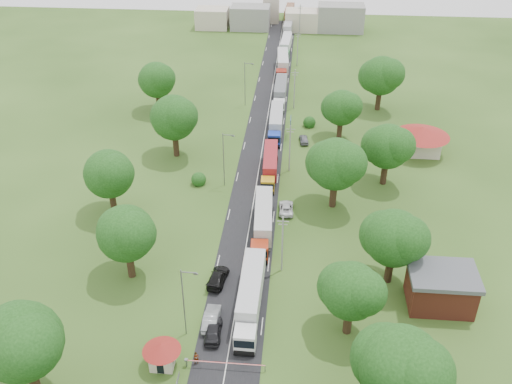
# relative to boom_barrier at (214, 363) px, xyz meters

# --- Properties ---
(ground) EXTENTS (260.00, 260.00, 0.00)m
(ground) POSITION_rel_boom_barrier_xyz_m (1.36, 25.00, -0.89)
(ground) COLOR #294416
(ground) RESTS_ON ground
(road) EXTENTS (8.00, 200.00, 0.04)m
(road) POSITION_rel_boom_barrier_xyz_m (1.36, 45.00, -0.89)
(road) COLOR black
(road) RESTS_ON ground
(boom_barrier) EXTENTS (9.22, 0.35, 1.18)m
(boom_barrier) POSITION_rel_boom_barrier_xyz_m (0.00, 0.00, 0.00)
(boom_barrier) COLOR slate
(boom_barrier) RESTS_ON ground
(guard_booth) EXTENTS (4.40, 4.40, 3.45)m
(guard_booth) POSITION_rel_boom_barrier_xyz_m (-5.84, -0.00, 1.27)
(guard_booth) COLOR #BFB39E
(guard_booth) RESTS_ON ground
(info_sign) EXTENTS (0.12, 3.10, 4.10)m
(info_sign) POSITION_rel_boom_barrier_xyz_m (6.56, 60.00, 2.11)
(info_sign) COLOR slate
(info_sign) RESTS_ON ground
(pole_1) EXTENTS (1.60, 0.24, 9.00)m
(pole_1) POSITION_rel_boom_barrier_xyz_m (6.86, 18.00, 3.79)
(pole_1) COLOR gray
(pole_1) RESTS_ON ground
(pole_2) EXTENTS (1.60, 0.24, 9.00)m
(pole_2) POSITION_rel_boom_barrier_xyz_m (6.86, 46.00, 3.79)
(pole_2) COLOR gray
(pole_2) RESTS_ON ground
(pole_3) EXTENTS (1.60, 0.24, 9.00)m
(pole_3) POSITION_rel_boom_barrier_xyz_m (6.86, 74.00, 3.79)
(pole_3) COLOR gray
(pole_3) RESTS_ON ground
(pole_4) EXTENTS (1.60, 0.24, 9.00)m
(pole_4) POSITION_rel_boom_barrier_xyz_m (6.86, 102.00, 3.79)
(pole_4) COLOR gray
(pole_4) RESTS_ON ground
(pole_5) EXTENTS (1.60, 0.24, 9.00)m
(pole_5) POSITION_rel_boom_barrier_xyz_m (6.86, 130.00, 3.79)
(pole_5) COLOR gray
(pole_5) RESTS_ON ground
(lamp_0) EXTENTS (2.03, 0.22, 10.00)m
(lamp_0) POSITION_rel_boom_barrier_xyz_m (-3.99, 5.00, 4.66)
(lamp_0) COLOR slate
(lamp_0) RESTS_ON ground
(lamp_1) EXTENTS (2.03, 0.22, 10.00)m
(lamp_1) POSITION_rel_boom_barrier_xyz_m (-3.99, 40.00, 4.66)
(lamp_1) COLOR slate
(lamp_1) RESTS_ON ground
(lamp_2) EXTENTS (2.03, 0.22, 10.00)m
(lamp_2) POSITION_rel_boom_barrier_xyz_m (-3.99, 75.00, 4.66)
(lamp_2) COLOR slate
(lamp_2) RESTS_ON ground
(tree_1) EXTENTS (9.60, 9.60, 12.05)m
(tree_1) POSITION_rel_boom_barrier_xyz_m (19.34, -4.83, 6.96)
(tree_1) COLOR #382616
(tree_1) RESTS_ON ground
(tree_2) EXTENTS (8.00, 8.00, 10.10)m
(tree_2) POSITION_rel_boom_barrier_xyz_m (15.35, 7.14, 5.70)
(tree_2) COLOR #382616
(tree_2) RESTS_ON ground
(tree_3) EXTENTS (8.80, 8.80, 11.07)m
(tree_3) POSITION_rel_boom_barrier_xyz_m (21.35, 17.16, 6.33)
(tree_3) COLOR #382616
(tree_3) RESTS_ON ground
(tree_4) EXTENTS (9.60, 9.60, 12.05)m
(tree_4) POSITION_rel_boom_barrier_xyz_m (14.34, 35.17, 6.96)
(tree_4) COLOR #382616
(tree_4) RESTS_ON ground
(tree_5) EXTENTS (8.80, 8.80, 11.07)m
(tree_5) POSITION_rel_boom_barrier_xyz_m (23.35, 43.16, 6.33)
(tree_5) COLOR #382616
(tree_5) RESTS_ON ground
(tree_6) EXTENTS (8.00, 8.00, 10.10)m
(tree_6) POSITION_rel_boom_barrier_xyz_m (16.35, 60.14, 5.70)
(tree_6) COLOR #382616
(tree_6) RESTS_ON ground
(tree_7) EXTENTS (9.60, 9.60, 12.05)m
(tree_7) POSITION_rel_boom_barrier_xyz_m (25.34, 75.17, 6.96)
(tree_7) COLOR #382616
(tree_7) RESTS_ON ground
(tree_9) EXTENTS (9.60, 9.60, 12.05)m
(tree_9) POSITION_rel_boom_barrier_xyz_m (-18.66, -4.83, 6.96)
(tree_9) COLOR #382616
(tree_9) RESTS_ON ground
(tree_10) EXTENTS (8.80, 8.80, 11.07)m
(tree_10) POSITION_rel_boom_barrier_xyz_m (-13.65, 15.16, 6.33)
(tree_10) COLOR #382616
(tree_10) RESTS_ON ground
(tree_11) EXTENTS (8.80, 8.80, 11.07)m
(tree_11) POSITION_rel_boom_barrier_xyz_m (-20.65, 30.16, 6.33)
(tree_11) COLOR #382616
(tree_11) RESTS_ON ground
(tree_12) EXTENTS (9.60, 9.60, 12.05)m
(tree_12) POSITION_rel_boom_barrier_xyz_m (-14.66, 50.17, 6.96)
(tree_12) COLOR #382616
(tree_12) RESTS_ON ground
(tree_13) EXTENTS (8.80, 8.80, 11.07)m
(tree_13) POSITION_rel_boom_barrier_xyz_m (-22.65, 70.16, 6.33)
(tree_13) COLOR #382616
(tree_13) RESTS_ON ground
(house_brick) EXTENTS (8.60, 6.60, 5.20)m
(house_brick) POSITION_rel_boom_barrier_xyz_m (27.36, 13.00, 1.76)
(house_brick) COLOR maroon
(house_brick) RESTS_ON ground
(house_cream) EXTENTS (10.08, 10.08, 5.80)m
(house_cream) POSITION_rel_boom_barrier_xyz_m (31.36, 55.00, 2.75)
(house_cream) COLOR #BFB39E
(house_cream) RESTS_ON ground
(distant_town) EXTENTS (52.00, 8.00, 8.00)m
(distant_town) POSITION_rel_boom_barrier_xyz_m (2.04, 135.00, 2.60)
(distant_town) COLOR gray
(distant_town) RESTS_ON ground
(church) EXTENTS (5.00, 5.00, 12.30)m
(church) POSITION_rel_boom_barrier_xyz_m (-2.64, 143.00, 4.50)
(church) COLOR #BFB39E
(church) RESTS_ON ground
(truck_0) EXTENTS (2.79, 15.37, 4.26)m
(truck_0) POSITION_rel_boom_barrier_xyz_m (3.26, 9.82, 1.37)
(truck_0) COLOR white
(truck_0) RESTS_ON ground
(truck_1) EXTENTS (3.21, 15.03, 4.15)m
(truck_1) POSITION_rel_boom_barrier_xyz_m (3.60, 26.40, 1.31)
(truck_1) COLOR #992B11
(truck_1) RESTS_ON ground
(truck_2) EXTENTS (2.77, 13.81, 3.82)m
(truck_2) POSITION_rel_boom_barrier_xyz_m (3.50, 44.22, 1.13)
(truck_2) COLOR #C68F17
(truck_2) RESTS_ON ground
(truck_3) EXTENTS (2.69, 14.58, 4.04)m
(truck_3) POSITION_rel_boom_barrier_xyz_m (3.57, 61.71, 1.25)
(truck_3) COLOR #1C38AA
(truck_3) RESTS_ON ground
(truck_4) EXTENTS (2.53, 14.74, 4.09)m
(truck_4) POSITION_rel_boom_barrier_xyz_m (3.65, 77.98, 1.28)
(truck_4) COLOR white
(truck_4) RESTS_ON ground
(truck_5) EXTENTS (3.39, 15.45, 4.27)m
(truck_5) POSITION_rel_boom_barrier_xyz_m (3.26, 96.79, 1.37)
(truck_5) COLOR maroon
(truck_5) RESTS_ON ground
(truck_6) EXTENTS (2.92, 14.26, 3.94)m
(truck_6) POSITION_rel_boom_barrier_xyz_m (3.45, 111.79, 1.20)
(truck_6) COLOR #296D3A
(truck_6) RESTS_ON ground
(truck_7) EXTENTS (2.86, 13.89, 3.84)m
(truck_7) POSITION_rel_boom_barrier_xyz_m (3.44, 129.20, 1.15)
(truck_7) COLOR silver
(truck_7) RESTS_ON ground
(truck_8) EXTENTS (3.07, 14.81, 4.09)m
(truck_8) POSITION_rel_boom_barrier_xyz_m (3.14, 145.71, 1.28)
(truck_8) COLOR olive
(truck_8) RESTS_ON ground
(car_lane_front) EXTENTS (2.19, 4.97, 1.66)m
(car_lane_front) POSITION_rel_boom_barrier_xyz_m (-0.79, 5.00, -0.06)
(car_lane_front) COLOR black
(car_lane_front) RESTS_ON ground
(car_lane_mid) EXTENTS (1.84, 5.11, 1.68)m
(car_lane_mid) POSITION_rel_boom_barrier_xyz_m (-1.32, 7.00, -0.05)
(car_lane_mid) COLOR gray
(car_lane_mid) RESTS_ON ground
(car_lane_rear) EXTENTS (2.87, 5.61, 1.56)m
(car_lane_rear) POSITION_rel_boom_barrier_xyz_m (-1.64, 14.77, -0.11)
(car_lane_rear) COLOR black
(car_lane_rear) RESTS_ON ground
(car_verge_near) EXTENTS (2.48, 4.98, 1.36)m
(car_verge_near) POSITION_rel_boom_barrier_xyz_m (6.86, 32.72, -0.21)
(car_verge_near) COLOR silver
(car_verge_near) RESTS_ON ground
(car_verge_far) EXTENTS (2.10, 4.22, 1.38)m
(car_verge_far) POSITION_rel_boom_barrier_xyz_m (9.36, 57.50, -0.20)
(car_verge_far) COLOR slate
(car_verge_far) RESTS_ON ground
(pedestrian_near) EXTENTS (0.72, 0.59, 1.71)m
(pedestrian_near) POSITION_rel_boom_barrier_xyz_m (-2.08, 0.50, -0.03)
(pedestrian_near) COLOR gray
(pedestrian_near) RESTS_ON ground
(pedestrian_booth) EXTENTS (1.01, 1.07, 1.75)m
(pedestrian_booth) POSITION_rel_boom_barrier_xyz_m (-5.14, 1.05, -0.02)
(pedestrian_booth) COLOR gray
(pedestrian_booth) RESTS_ON ground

